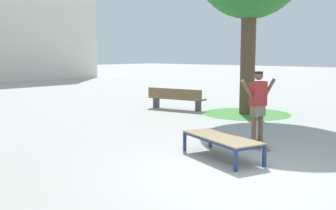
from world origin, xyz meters
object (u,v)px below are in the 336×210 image
(skate_box, at_px, (222,139))
(skateboard, at_px, (257,145))
(skater, at_px, (258,102))
(park_bench, at_px, (176,98))

(skate_box, relative_size, skateboard, 2.50)
(skate_box, bearing_deg, skateboard, -4.52)
(skateboard, relative_size, skater, 0.48)
(park_bench, bearing_deg, skater, -123.39)
(skate_box, distance_m, skateboard, 1.36)
(skateboard, bearing_deg, skater, 68.99)
(park_bench, bearing_deg, skateboard, -123.38)
(skateboard, distance_m, skater, 0.99)
(skater, bearing_deg, skateboard, -111.01)
(skateboard, distance_m, park_bench, 6.73)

